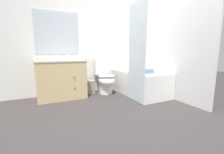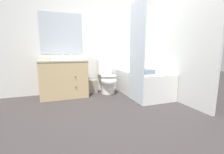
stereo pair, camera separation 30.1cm
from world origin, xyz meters
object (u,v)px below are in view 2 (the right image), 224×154
object	(u,v)px
toilet	(108,79)
bathtub	(142,83)
bath_towel_folded	(145,72)
tissue_box	(71,57)
vanity_cabinet	(64,78)
soap_dispenser	(82,57)
wastebasket	(92,86)
hand_towel_folded	(45,59)
sink_faucet	(63,58)

from	to	relation	value
toilet	bathtub	distance (m)	0.82
bath_towel_folded	toilet	bearing A→B (deg)	128.70
tissue_box	bath_towel_folded	xyz separation A→B (m)	(1.39, -0.94, -0.28)
vanity_cabinet	soap_dispenser	distance (m)	0.61
wastebasket	soap_dispenser	bearing A→B (deg)	-154.62
toilet	hand_towel_folded	world-z (taller)	hand_towel_folded
wastebasket	hand_towel_folded	world-z (taller)	hand_towel_folded
bathtub	bath_towel_folded	xyz separation A→B (m)	(-0.14, -0.35, 0.31)
hand_towel_folded	bath_towel_folded	distance (m)	2.05
sink_faucet	toilet	distance (m)	1.14
toilet	hand_towel_folded	size ratio (longest dim) A/B	3.76
toilet	bath_towel_folded	world-z (taller)	toilet
sink_faucet	wastebasket	bearing A→B (deg)	-7.98
vanity_cabinet	wastebasket	size ratio (longest dim) A/B	3.14
soap_dispenser	bathtub	bearing A→B (deg)	-17.06
tissue_box	bath_towel_folded	bearing A→B (deg)	-33.91
vanity_cabinet	soap_dispenser	size ratio (longest dim) A/B	6.66
bathtub	wastebasket	bearing A→B (deg)	153.80
vanity_cabinet	sink_faucet	xyz separation A→B (m)	(-0.00, 0.18, 0.44)
sink_faucet	bath_towel_folded	world-z (taller)	sink_faucet
tissue_box	hand_towel_folded	world-z (taller)	tissue_box
tissue_box	vanity_cabinet	bearing A→B (deg)	-141.15
toilet	wastebasket	world-z (taller)	toilet
sink_faucet	wastebasket	size ratio (longest dim) A/B	0.45
wastebasket	bath_towel_folded	world-z (taller)	bath_towel_folded
bathtub	wastebasket	xyz separation A→B (m)	(-1.07, 0.53, -0.12)
tissue_box	bath_towel_folded	distance (m)	1.70
wastebasket	bath_towel_folded	xyz separation A→B (m)	(0.93, -0.88, 0.43)
bathtub	soap_dispenser	distance (m)	1.51
wastebasket	sink_faucet	bearing A→B (deg)	172.02
sink_faucet	bath_towel_folded	distance (m)	1.87
bathtub	hand_towel_folded	size ratio (longest dim) A/B	6.74
vanity_cabinet	sink_faucet	distance (m)	0.47
tissue_box	bathtub	bearing A→B (deg)	-20.87
wastebasket	hand_towel_folded	bearing A→B (deg)	-166.64
sink_faucet	tissue_box	world-z (taller)	sink_faucet
vanity_cabinet	bathtub	world-z (taller)	vanity_cabinet
bathtub	toilet	bearing A→B (deg)	152.60
toilet	bathtub	size ratio (longest dim) A/B	0.56
wastebasket	hand_towel_folded	xyz separation A→B (m)	(-1.00, -0.24, 0.69)
sink_faucet	toilet	xyz separation A→B (m)	(1.00, -0.24, -0.51)
bath_towel_folded	vanity_cabinet	bearing A→B (deg)	153.45
sink_faucet	bath_towel_folded	size ratio (longest dim) A/B	0.43
bathtub	hand_towel_folded	bearing A→B (deg)	172.07
sink_faucet	tissue_box	size ratio (longest dim) A/B	1.10
wastebasket	bath_towel_folded	size ratio (longest dim) A/B	0.96
sink_faucet	tissue_box	bearing A→B (deg)	-9.93
toilet	tissue_box	bearing A→B (deg)	165.45
vanity_cabinet	toilet	world-z (taller)	vanity_cabinet
vanity_cabinet	soap_dispenser	world-z (taller)	soap_dispenser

